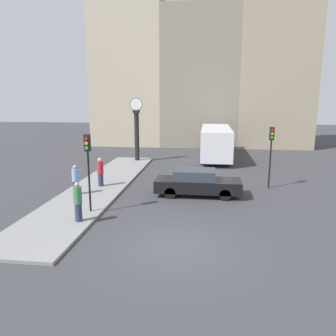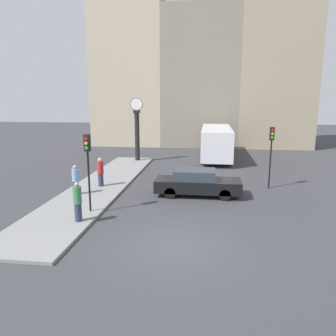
# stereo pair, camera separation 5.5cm
# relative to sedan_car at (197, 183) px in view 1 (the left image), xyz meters

# --- Properties ---
(ground_plane) EXTENTS (120.00, 120.00, 0.00)m
(ground_plane) POSITION_rel_sedan_car_xyz_m (-0.55, -6.47, -0.73)
(ground_plane) COLOR #38383D
(sidewalk_corner) EXTENTS (3.21, 19.06, 0.13)m
(sidewalk_corner) POSITION_rel_sedan_car_xyz_m (-5.91, 1.06, -0.67)
(sidewalk_corner) COLOR gray
(sidewalk_corner) RESTS_ON ground_plane
(building_row) EXTENTS (24.09, 5.00, 19.34)m
(building_row) POSITION_rel_sedan_car_xyz_m (-0.52, 20.13, 8.25)
(building_row) COLOR #B7A88E
(building_row) RESTS_ON ground_plane
(sedan_car) EXTENTS (4.71, 1.71, 1.46)m
(sedan_car) POSITION_rel_sedan_car_xyz_m (0.00, 0.00, 0.00)
(sedan_car) COLOR black
(sedan_car) RESTS_ON ground_plane
(bus_distant) EXTENTS (2.54, 8.94, 2.77)m
(bus_distant) POSITION_rel_sedan_car_xyz_m (1.22, 11.73, 0.86)
(bus_distant) COLOR silver
(bus_distant) RESTS_ON ground_plane
(traffic_light_near) EXTENTS (0.26, 0.24, 3.60)m
(traffic_light_near) POSITION_rel_sedan_car_xyz_m (-4.84, -3.56, 1.98)
(traffic_light_near) COLOR black
(traffic_light_near) RESTS_ON sidewalk_corner
(traffic_light_far) EXTENTS (0.26, 0.24, 3.67)m
(traffic_light_far) POSITION_rel_sedan_car_xyz_m (4.23, 2.06, 1.90)
(traffic_light_far) COLOR black
(traffic_light_far) RESTS_ON ground_plane
(street_clock) EXTENTS (1.04, 0.51, 5.22)m
(street_clock) POSITION_rel_sedan_car_xyz_m (-5.45, 9.44, 1.89)
(street_clock) COLOR black
(street_clock) RESTS_ON sidewalk_corner
(pedestrian_red_top) EXTENTS (0.37, 0.37, 1.72)m
(pedestrian_red_top) POSITION_rel_sedan_car_xyz_m (-5.81, 0.84, 0.26)
(pedestrian_red_top) COLOR #2D334C
(pedestrian_red_top) RESTS_ON sidewalk_corner
(pedestrian_green_hoodie) EXTENTS (0.36, 0.36, 1.72)m
(pedestrian_green_hoodie) POSITION_rel_sedan_car_xyz_m (-4.89, -4.86, 0.26)
(pedestrian_green_hoodie) COLOR #2D334C
(pedestrian_green_hoodie) RESTS_ON sidewalk_corner
(pedestrian_blue_stripe) EXTENTS (0.36, 0.36, 1.63)m
(pedestrian_blue_stripe) POSITION_rel_sedan_car_xyz_m (-6.60, -1.01, 0.21)
(pedestrian_blue_stripe) COLOR #2D334C
(pedestrian_blue_stripe) RESTS_ON sidewalk_corner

